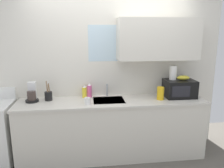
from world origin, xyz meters
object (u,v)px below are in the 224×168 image
Objects in this scene: dish_soap_bottle_yellow at (84,92)px; cereal_canister at (160,93)px; paper_towel_roll at (173,73)px; utensil_crock at (48,96)px; mug_white at (87,101)px; dish_soap_bottle_pink at (89,91)px; microwave at (179,89)px; banana_bunch at (183,78)px; coffee_maker at (32,94)px.

cereal_canister is (1.13, -0.25, 0.00)m from dish_soap_bottle_yellow.
dish_soap_bottle_yellow is (-1.37, 0.10, -0.29)m from paper_towel_roll.
utensil_crock is (-1.67, 0.17, -0.03)m from cereal_canister.
paper_towel_roll is at bearing 10.19° from mug_white.
utensil_crock is at bearing -171.38° from dish_soap_bottle_pink.
paper_towel_roll is 1.12× the size of dish_soap_bottle_yellow.
microwave is 1.45m from mug_white.
microwave is at bearing -178.23° from banana_bunch.
paper_towel_roll reaches higher than banana_bunch.
mug_white is at bearing -169.81° from paper_towel_roll.
dish_soap_bottle_yellow reaches higher than cereal_canister.
paper_towel_roll is 1.14× the size of cereal_canister.
banana_bunch is at bearing 1.77° from microwave.
cereal_canister is 1.67m from utensil_crock.
mug_white is at bearing -175.30° from cereal_canister.
dish_soap_bottle_pink is 2.35× the size of mug_white.
coffee_maker is 1.25× the size of dish_soap_bottle_pink.
dish_soap_bottle_yellow is 1.16m from cereal_canister.
utensil_crock is (-1.91, 0.02, -0.31)m from paper_towel_roll.
cereal_canister is 2.02× the size of mug_white.
dish_soap_bottle_yellow is (0.76, 0.10, -0.01)m from coffee_maker.
dish_soap_bottle_pink is 1.09m from cereal_canister.
dish_soap_bottle_pink is at bearing 175.05° from paper_towel_roll.
coffee_maker is 1.46× the size of cereal_canister.
coffee_maker reaches higher than dish_soap_bottle_yellow.
coffee_maker reaches higher than microwave.
microwave reaches higher than dish_soap_bottle_pink.
utensil_crock is (-0.61, -0.09, -0.03)m from dish_soap_bottle_pink.
mug_white is (-1.44, -0.19, -0.09)m from microwave.
utensil_crock is (-2.06, 0.07, -0.23)m from banana_bunch.
microwave is 2.01m from utensil_crock.
microwave reaches higher than mug_white.
paper_towel_roll is 0.79× the size of coffee_maker.
microwave is at bearing -6.01° from dish_soap_bottle_yellow.
utensil_crock is at bearing 174.18° from cereal_canister.
cereal_canister is at bearing -165.62° from banana_bunch.
mug_white is at bearing -83.80° from dish_soap_bottle_yellow.
paper_towel_roll is 0.40m from cereal_canister.
paper_towel_roll reaches higher than cereal_canister.
paper_towel_roll is 0.98× the size of dish_soap_bottle_pink.
dish_soap_bottle_pink is 1.16× the size of cereal_canister.
banana_bunch is at bearing -18.43° from paper_towel_roll.
microwave is 1.64× the size of coffee_maker.
dish_soap_bottle_yellow is at bearing 173.99° from microwave.
banana_bunch is at bearing 7.29° from mug_white.
dish_soap_bottle_pink is at bearing 173.59° from banana_bunch.
microwave is 1.48m from dish_soap_bottle_yellow.
dish_soap_bottle_pink is 1.14× the size of dish_soap_bottle_yellow.
dish_soap_bottle_yellow is at bearing 8.93° from utensil_crock.
paper_towel_roll is at bearing -4.31° from dish_soap_bottle_yellow.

